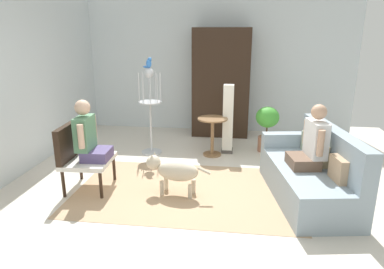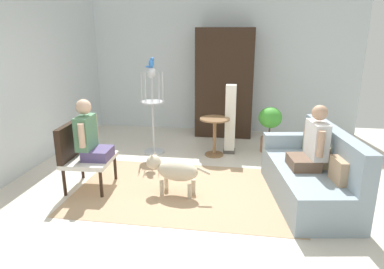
{
  "view_description": "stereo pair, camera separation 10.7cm",
  "coord_description": "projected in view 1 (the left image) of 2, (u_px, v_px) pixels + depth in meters",
  "views": [
    {
      "loc": [
        0.55,
        -4.29,
        2.1
      ],
      "look_at": [
        -0.01,
        -0.04,
        0.82
      ],
      "focal_mm": 32.33,
      "sensor_mm": 36.0,
      "label": 1
    },
    {
      "loc": [
        0.66,
        -4.28,
        2.1
      ],
      "look_at": [
        -0.01,
        -0.04,
        0.82
      ],
      "focal_mm": 32.33,
      "sensor_mm": 36.0,
      "label": 2
    }
  ],
  "objects": [
    {
      "name": "back_wall",
      "position": [
        212.0,
        65.0,
        7.39
      ],
      "size": [
        5.91,
        0.12,
        2.83
      ],
      "primitive_type": "cube",
      "color": "silver",
      "rests_on": "ground"
    },
    {
      "name": "left_wall",
      "position": [
        9.0,
        81.0,
        4.97
      ],
      "size": [
        0.12,
        6.9,
        2.83
      ],
      "primitive_type": "cube",
      "color": "silver",
      "rests_on": "ground"
    },
    {
      "name": "parrot",
      "position": [
        149.0,
        63.0,
        5.78
      ],
      "size": [
        0.17,
        0.1,
        0.18
      ],
      "color": "blue",
      "rests_on": "bird_cage_stand"
    },
    {
      "name": "area_rug",
      "position": [
        186.0,
        191.0,
        4.74
      ],
      "size": [
        2.98,
        1.91,
        0.01
      ],
      "primitive_type": "cube",
      "color": "tan",
      "rests_on": "ground"
    },
    {
      "name": "round_end_table",
      "position": [
        212.0,
        132.0,
        5.99
      ],
      "size": [
        0.52,
        0.52,
        0.67
      ],
      "color": "olive",
      "rests_on": "ground"
    },
    {
      "name": "column_lamp",
      "position": [
        228.0,
        120.0,
        6.1
      ],
      "size": [
        0.2,
        0.2,
        1.22
      ],
      "color": "#4C4742",
      "rests_on": "ground"
    },
    {
      "name": "ground_plane",
      "position": [
        193.0,
        191.0,
        4.75
      ],
      "size": [
        7.56,
        7.56,
        0.0
      ],
      "primitive_type": "plane",
      "color": "beige"
    },
    {
      "name": "couch",
      "position": [
        311.0,
        174.0,
        4.48
      ],
      "size": [
        1.08,
        1.9,
        0.93
      ],
      "color": "#8EA0AD",
      "rests_on": "ground"
    },
    {
      "name": "person_on_armchair",
      "position": [
        88.0,
        136.0,
        4.61
      ],
      "size": [
        0.43,
        0.54,
        0.82
      ],
      "color": "#57497B"
    },
    {
      "name": "person_on_couch",
      "position": [
        312.0,
        143.0,
        4.32
      ],
      "size": [
        0.47,
        0.56,
        0.81
      ],
      "color": "brown"
    },
    {
      "name": "armchair",
      "position": [
        79.0,
        152.0,
        4.69
      ],
      "size": [
        0.64,
        0.71,
        0.91
      ],
      "color": "black",
      "rests_on": "ground"
    },
    {
      "name": "potted_plant",
      "position": [
        267.0,
        124.0,
        6.18
      ],
      "size": [
        0.41,
        0.41,
        0.82
      ],
      "color": "#996047",
      "rests_on": "ground"
    },
    {
      "name": "dog",
      "position": [
        174.0,
        170.0,
        4.56
      ],
      "size": [
        0.88,
        0.36,
        0.55
      ],
      "color": "beige",
      "rests_on": "ground"
    },
    {
      "name": "bird_cage_stand",
      "position": [
        150.0,
        110.0,
        6.01
      ],
      "size": [
        0.4,
        0.4,
        1.51
      ],
      "color": "silver",
      "rests_on": "ground"
    },
    {
      "name": "armoire_cabinet",
      "position": [
        221.0,
        83.0,
        7.07
      ],
      "size": [
        1.15,
        0.56,
        2.18
      ],
      "primitive_type": "cube",
      "color": "black",
      "rests_on": "ground"
    }
  ]
}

